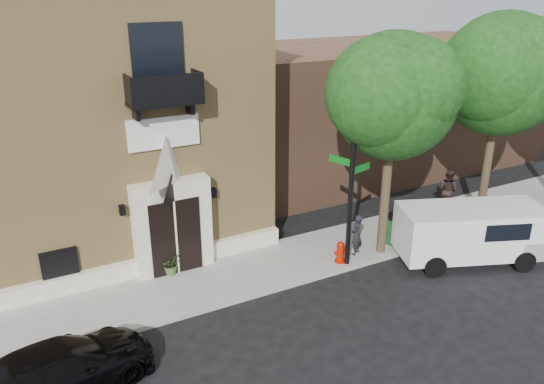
# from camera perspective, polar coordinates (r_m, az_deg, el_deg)

# --- Properties ---
(ground) EXTENTS (120.00, 120.00, 0.00)m
(ground) POSITION_cam_1_polar(r_m,az_deg,el_deg) (16.78, -3.91, -11.95)
(ground) COLOR black
(ground) RESTS_ON ground
(sidewalk) EXTENTS (42.00, 3.00, 0.15)m
(sidewalk) POSITION_cam_1_polar(r_m,az_deg,el_deg) (18.25, -3.00, -8.65)
(sidewalk) COLOR gray
(sidewalk) RESTS_ON ground
(church) EXTENTS (12.20, 11.01, 9.30)m
(church) POSITION_cam_1_polar(r_m,az_deg,el_deg) (21.45, -20.66, 7.77)
(church) COLOR tan
(church) RESTS_ON ground
(neighbour_building) EXTENTS (18.00, 8.00, 6.40)m
(neighbour_building) POSITION_cam_1_polar(r_m,az_deg,el_deg) (28.68, 10.63, 9.03)
(neighbour_building) COLOR brown
(neighbour_building) RESTS_ON ground
(street_tree_left) EXTENTS (4.97, 4.38, 7.77)m
(street_tree_left) POSITION_cam_1_polar(r_m,az_deg,el_deg) (17.89, 13.24, 10.10)
(street_tree_left) COLOR #38281C
(street_tree_left) RESTS_ON sidewalk
(street_tree_mid) EXTENTS (5.21, 4.64, 8.25)m
(street_tree_mid) POSITION_cam_1_polar(r_m,az_deg,el_deg) (21.42, 23.73, 11.61)
(street_tree_mid) COLOR #38281C
(street_tree_mid) RESTS_ON sidewalk
(black_sedan) EXTENTS (4.75, 2.56, 1.31)m
(black_sedan) POSITION_cam_1_polar(r_m,az_deg,el_deg) (14.28, -21.77, -17.27)
(black_sedan) COLOR black
(black_sedan) RESTS_ON ground
(cargo_van) EXTENTS (5.35, 3.68, 2.04)m
(cargo_van) POSITION_cam_1_polar(r_m,az_deg,el_deg) (19.94, 21.02, -3.98)
(cargo_van) COLOR white
(cargo_van) RESTS_ON ground
(street_sign) EXTENTS (1.21, 1.01, 6.54)m
(street_sign) POSITION_cam_1_polar(r_m,az_deg,el_deg) (17.50, 8.58, 1.92)
(street_sign) COLOR black
(street_sign) RESTS_ON sidewalk
(fire_hydrant) EXTENTS (0.45, 0.36, 0.79)m
(fire_hydrant) POSITION_cam_1_polar(r_m,az_deg,el_deg) (18.68, 7.36, -6.43)
(fire_hydrant) COLOR #A81200
(fire_hydrant) RESTS_ON sidewalk
(dumpster) EXTENTS (1.93, 1.41, 1.13)m
(dumpster) POSITION_cam_1_polar(r_m,az_deg,el_deg) (20.61, 14.28, -3.59)
(dumpster) COLOR #103B16
(dumpster) RESTS_ON sidewalk
(planter) EXTENTS (0.85, 0.79, 0.76)m
(planter) POSITION_cam_1_polar(r_m,az_deg,el_deg) (18.15, -10.83, -7.58)
(planter) COLOR #44652D
(planter) RESTS_ON sidewalk
(pedestrian_near) EXTENTS (0.66, 0.59, 1.52)m
(pedestrian_near) POSITION_cam_1_polar(r_m,az_deg,el_deg) (19.14, 9.08, -4.57)
(pedestrian_near) COLOR black
(pedestrian_near) RESTS_ON sidewalk
(pedestrian_far) EXTENTS (0.89, 1.03, 1.83)m
(pedestrian_far) POSITION_cam_1_polar(r_m,az_deg,el_deg) (23.71, 18.36, 0.23)
(pedestrian_far) COLOR #2E201D
(pedestrian_far) RESTS_ON sidewalk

